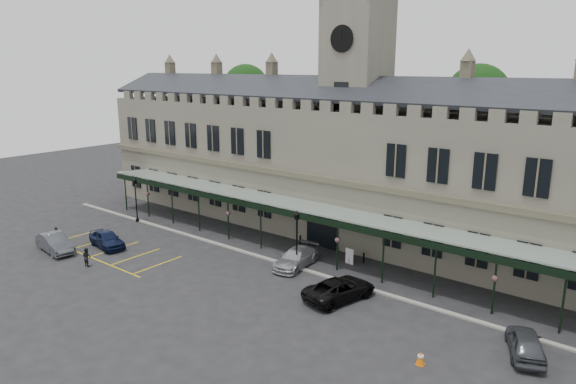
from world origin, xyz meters
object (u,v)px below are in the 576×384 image
Objects in this scene: person_a at (57,236)px; person_b at (87,257)px; car_left_a at (107,239)px; lamp_post_left at (136,196)px; traffic_cone at (421,358)px; car_van at (340,289)px; sign_board at (349,256)px; car_taxi at (296,258)px; station_building at (353,167)px; lamp_post_mid at (297,235)px; car_left_b at (55,243)px; clock_tower at (356,96)px; car_right_a at (526,343)px.

person_b is (6.90, -1.14, -0.04)m from person_a.
person_b is at bearing -132.97° from car_left_a.
person_b is (2.70, -3.55, 0.00)m from car_left_a.
traffic_cone is (34.20, -6.45, -2.42)m from lamp_post_left.
car_van is at bearing 152.42° from traffic_cone.
car_taxi is at bearing -129.92° from sign_board.
station_building reaches higher than car_taxi.
station_building reaches higher than sign_board.
lamp_post_mid is at bearing -6.63° from person_a.
traffic_cone is at bearing -77.02° from car_left_b.
car_taxi is (18.50, 10.30, -0.08)m from car_left_b.
car_left_a is 2.78× the size of person_a.
car_left_b is at bearing -4.38° from person_b.
person_a is at bearing -147.46° from sign_board.
car_taxi is at bearing -84.41° from clock_tower.
car_left_a is at bearing -56.12° from person_b.
car_left_a is (-29.81, 0.10, 0.39)m from traffic_cone.
car_taxi is 18.17m from car_right_a.
person_a is at bearing -176.13° from traffic_cone.
lamp_post_mid is 21.42m from car_left_b.
clock_tower reaches higher than station_building.
person_b is at bearing -149.84° from car_taxi.
car_left_a is (-15.00, -16.98, -5.69)m from station_building.
person_a is (-1.70, 1.06, 0.01)m from car_left_b.
sign_board is 26.38m from person_a.
car_left_b reaches higher than sign_board.
car_left_b is 2.00m from person_a.
sign_board is 25.43m from car_left_b.
car_right_a is (12.00, 0.39, -0.01)m from car_van.
lamp_post_mid is 15.12m from traffic_cone.
lamp_post_left is 0.97× the size of lamp_post_mid.
clock_tower is at bearing -31.56° from car_left_a.
clock_tower is 5.08× the size of lamp_post_mid.
car_van is at bearing -70.00° from car_left_a.
lamp_post_mid is (1.39, -10.65, -10.22)m from clock_tower.
car_right_a is (19.00, -12.61, -5.73)m from station_building.
sign_board is (2.69, 3.58, -2.25)m from lamp_post_mid.
sign_board is (-10.72, 10.09, 0.26)m from traffic_cone.
lamp_post_left is at bearing -166.68° from sign_board.
traffic_cone is at bearing 24.43° from car_right_a.
clock_tower is 29.98m from person_a.
car_taxi is 22.22m from person_a.
lamp_post_left is 1.09× the size of car_right_a.
car_left_a reaches higher than car_van.
person_a is at bearing -12.37° from car_right_a.
lamp_post_left is at bearing 9.18° from car_van.
traffic_cone is 27.33m from person_b.
person_b is at bearing -54.40° from lamp_post_left.
person_b is (-31.30, -7.92, 0.04)m from car_right_a.
traffic_cone is at bearing 166.74° from car_van.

